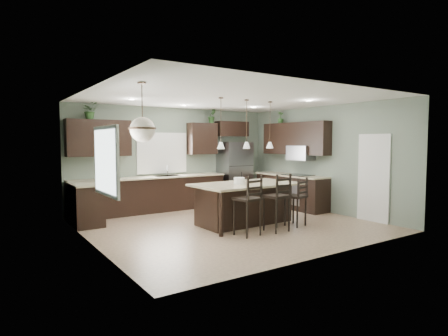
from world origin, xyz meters
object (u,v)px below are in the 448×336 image
Objects in this scene: serving_dish at (239,181)px; plant_back_left at (90,111)px; refrigerator at (234,173)px; bar_stool_left at (247,205)px; bar_stool_right at (295,202)px; kitchen_island at (246,204)px; bar_stool_center at (277,202)px.

plant_back_left is (-2.51, 2.67, 1.62)m from serving_dish.
serving_dish is (-1.66, -2.54, 0.07)m from refrigerator.
bar_stool_left is 1.40m from bar_stool_right.
refrigerator is 7.71× the size of serving_dish.
kitchen_island is 1.09m from bar_stool_right.
plant_back_left is at bearing 133.82° from kitchen_island.
refrigerator is at bearing 58.44° from kitchen_island.
bar_stool_right is (0.97, -0.77, -0.45)m from serving_dish.
bar_stool_center is (0.29, -0.91, -0.39)m from serving_dish.
plant_back_left reaches higher than serving_dish.
serving_dish is at bearing 105.78° from bar_stool_center.
bar_stool_right reaches higher than serving_dish.
plant_back_left is at bearing 178.09° from refrigerator.
bar_stool_right is at bearing -101.78° from refrigerator.
bar_stool_center reaches higher than bar_stool_left.
serving_dish is at bearing -46.79° from plant_back_left.
kitchen_island is at bearing 123.42° from bar_stool_right.
plant_back_left is (-2.71, 2.67, 2.15)m from kitchen_island.
plant_back_left is (-2.80, 3.58, 2.01)m from bar_stool_center.
bar_stool_right is (0.77, -0.78, 0.08)m from kitchen_island.
refrigerator is at bearing -1.91° from plant_back_left.
bar_stool_left reaches higher than bar_stool_right.
bar_stool_left reaches higher than kitchen_island.
bar_stool_right is at bearing -38.51° from serving_dish.
serving_dish is 1.03m from bar_stool_center.
bar_stool_left is (-0.63, -0.86, 0.14)m from kitchen_island.
kitchen_island is at bearing -44.54° from plant_back_left.
bar_stool_center is 4.97m from plant_back_left.
serving_dish is 4.01m from plant_back_left.
bar_stool_left is at bearing -121.61° from refrigerator.
kitchen_island is (-1.46, -2.53, -0.46)m from refrigerator.
bar_stool_right reaches higher than kitchen_island.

